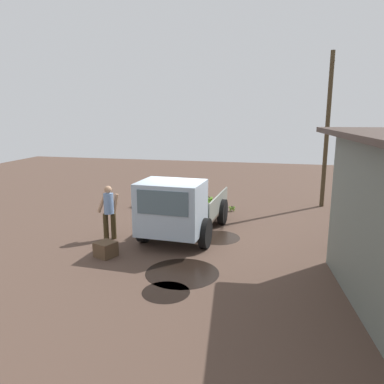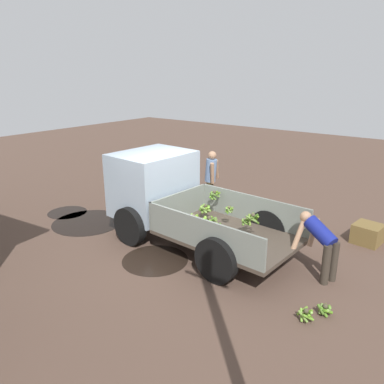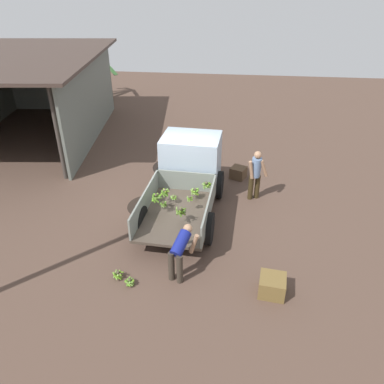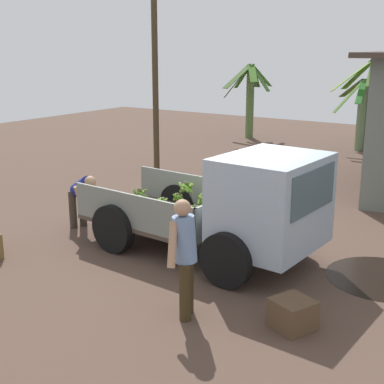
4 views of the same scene
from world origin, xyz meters
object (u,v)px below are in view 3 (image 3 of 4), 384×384
Objects in this scene: person_worker_loading at (180,250)px; banana_bunch_on_ground_0 at (130,282)px; banana_bunch_on_ground_1 at (118,274)px; wooden_crate_1 at (238,173)px; wooden_crate_0 at (272,285)px; person_foreground_visitor at (256,173)px; cargo_truck at (189,169)px.

person_worker_loading is 4.58× the size of banana_bunch_on_ground_0.
person_worker_loading is at bearing -76.79° from banana_bunch_on_ground_1.
wooden_crate_1 reaches higher than banana_bunch_on_ground_1.
banana_bunch_on_ground_0 is 3.29m from wooden_crate_0.
person_foreground_visitor is 2.86× the size of wooden_crate_0.
person_foreground_visitor is 5.35m from banana_bunch_on_ground_1.
person_worker_loading is 2.25m from wooden_crate_0.
wooden_crate_0 is (0.14, -3.29, 0.12)m from banana_bunch_on_ground_0.
cargo_truck is at bearing -12.07° from banana_bunch_on_ground_0.
person_foreground_visitor is 4.21m from person_worker_loading.
banana_bunch_on_ground_0 is at bearing -119.35° from banana_bunch_on_ground_1.
banana_bunch_on_ground_1 reaches higher than banana_bunch_on_ground_0.
banana_bunch_on_ground_1 is at bearing 122.86° from person_worker_loading.
cargo_truck is at bearing 23.64° from person_worker_loading.
person_foreground_visitor is at bearing 4.15° from wooden_crate_0.
cargo_truck is 4.32m from banana_bunch_on_ground_0.
banana_bunch_on_ground_0 is 0.45× the size of wooden_crate_0.
cargo_truck is 17.01× the size of banana_bunch_on_ground_0.
cargo_truck is at bearing 134.36° from wooden_crate_1.
wooden_crate_0 is (-4.17, -0.30, -0.71)m from person_foreground_visitor.
cargo_truck reaches higher than person_foreground_visitor.
wooden_crate_0 is 5.61m from wooden_crate_1.
person_worker_loading is at bearing -64.80° from banana_bunch_on_ground_0.
wooden_crate_0 reaches higher than banana_bunch_on_ground_1.
cargo_truck is 3.61m from person_worker_loading.
banana_bunch_on_ground_1 is at bearing 166.33° from cargo_truck.
person_foreground_visitor is 4.24m from wooden_crate_0.
wooden_crate_0 reaches higher than banana_bunch_on_ground_0.
person_worker_loading is at bearing 165.40° from wooden_crate_1.
wooden_crate_0 is at bearing -171.65° from wooden_crate_1.
wooden_crate_0 is at bearing -87.58° from banana_bunch_on_ground_0.
banana_bunch_on_ground_0 is 0.53× the size of wooden_crate_1.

